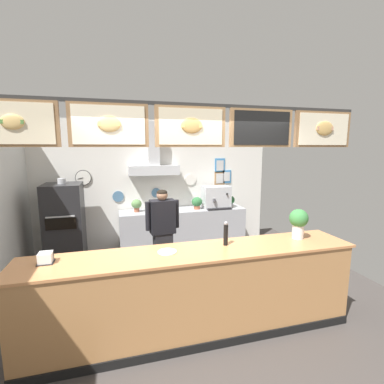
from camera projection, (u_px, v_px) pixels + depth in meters
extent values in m
plane|color=#3F3A38|center=(186.00, 312.00, 3.75)|extent=(6.44, 6.44, 0.00)
cube|color=gray|center=(156.00, 185.00, 6.08)|extent=(5.09, 0.12, 2.77)
cube|color=white|center=(156.00, 185.00, 6.02)|extent=(5.05, 0.01, 2.73)
cylinder|color=black|center=(83.00, 178.00, 5.59)|extent=(0.31, 0.02, 0.31)
cylinder|color=white|center=(83.00, 178.00, 5.58)|extent=(0.29, 0.01, 0.29)
cube|color=black|center=(80.00, 178.00, 5.56)|extent=(0.11, 0.01, 0.03)
cylinder|color=teal|center=(118.00, 196.00, 5.83)|extent=(0.23, 0.02, 0.23)
cylinder|color=teal|center=(156.00, 193.00, 6.03)|extent=(0.21, 0.02, 0.21)
cylinder|color=white|center=(190.00, 180.00, 6.19)|extent=(0.25, 0.02, 0.25)
cube|color=teal|center=(227.00, 177.00, 6.41)|extent=(0.21, 0.02, 0.29)
cube|color=silver|center=(227.00, 177.00, 6.40)|extent=(0.15, 0.01, 0.21)
cube|color=teal|center=(220.00, 165.00, 6.32)|extent=(0.24, 0.02, 0.32)
cube|color=#B7B7B7|center=(220.00, 165.00, 6.31)|extent=(0.17, 0.01, 0.23)
cube|color=#997047|center=(220.00, 178.00, 6.37)|extent=(0.24, 0.02, 0.31)
cube|color=#B7B7B7|center=(220.00, 178.00, 6.36)|extent=(0.17, 0.01, 0.23)
cube|color=silver|center=(154.00, 170.00, 5.81)|extent=(1.05, 0.31, 0.20)
cube|color=silver|center=(153.00, 144.00, 5.75)|extent=(0.24, 0.24, 0.89)
cube|color=#2D2D2D|center=(190.00, 105.00, 3.12)|extent=(4.41, 0.04, 0.04)
cube|color=olive|center=(14.00, 123.00, 2.67)|extent=(0.81, 0.05, 0.45)
cube|color=beige|center=(13.00, 123.00, 2.64)|extent=(0.73, 0.01, 0.40)
ellipsoid|color=#E5BC70|center=(12.00, 122.00, 2.63)|extent=(0.21, 0.04, 0.15)
cube|color=#51843D|center=(12.00, 122.00, 2.62)|extent=(0.20, 0.01, 0.04)
cube|color=olive|center=(109.00, 125.00, 2.90)|extent=(0.81, 0.05, 0.45)
cube|color=#F2E5C6|center=(109.00, 125.00, 2.87)|extent=(0.73, 0.01, 0.40)
ellipsoid|color=#E5BC70|center=(109.00, 124.00, 2.86)|extent=(0.23, 0.04, 0.16)
cube|color=#E5C666|center=(109.00, 124.00, 2.85)|extent=(0.22, 0.01, 0.04)
cube|color=#9E754C|center=(191.00, 127.00, 3.13)|extent=(0.81, 0.05, 0.45)
cube|color=beige|center=(191.00, 127.00, 3.10)|extent=(0.73, 0.01, 0.40)
ellipsoid|color=tan|center=(192.00, 126.00, 3.09)|extent=(0.24, 0.04, 0.17)
cube|color=#E5C666|center=(192.00, 126.00, 3.08)|extent=(0.23, 0.01, 0.04)
cube|color=#9E754C|center=(261.00, 128.00, 3.36)|extent=(0.81, 0.05, 0.45)
cube|color=black|center=(262.00, 128.00, 3.33)|extent=(0.73, 0.01, 0.40)
cube|color=olive|center=(322.00, 129.00, 3.59)|extent=(0.81, 0.05, 0.45)
cube|color=#F2E5C6|center=(324.00, 129.00, 3.56)|extent=(0.73, 0.01, 0.40)
ellipsoid|color=#DBAD60|center=(325.00, 128.00, 3.55)|extent=(0.26, 0.04, 0.18)
cube|color=tan|center=(325.00, 128.00, 3.54)|extent=(0.25, 0.01, 0.05)
cube|color=#B77F4C|center=(195.00, 294.00, 3.25)|extent=(3.78, 0.63, 1.00)
cube|color=#CF8550|center=(195.00, 252.00, 3.17)|extent=(3.85, 0.66, 0.03)
cube|color=black|center=(203.00, 347.00, 3.02)|extent=(3.78, 0.02, 0.10)
cube|color=#A3A5AD|center=(183.00, 230.00, 5.98)|extent=(2.65, 0.59, 0.89)
cube|color=gray|center=(183.00, 242.00, 6.03)|extent=(2.52, 0.55, 0.02)
cube|color=#232326|center=(65.00, 225.00, 5.12)|extent=(0.66, 0.68, 1.55)
cube|color=black|center=(61.00, 224.00, 4.77)|extent=(0.49, 0.02, 0.20)
cube|color=#B7BABF|center=(60.00, 217.00, 4.73)|extent=(0.46, 0.02, 0.02)
cylinder|color=#B7BABF|center=(62.00, 181.00, 4.99)|extent=(0.14, 0.14, 0.10)
cube|color=#232328|center=(163.00, 258.00, 4.48)|extent=(0.30, 0.22, 0.85)
cube|color=black|center=(162.00, 217.00, 4.37)|extent=(0.40, 0.25, 0.53)
cylinder|color=black|center=(176.00, 214.00, 4.44)|extent=(0.08, 0.08, 0.45)
cylinder|color=black|center=(148.00, 216.00, 4.29)|extent=(0.08, 0.08, 0.45)
sphere|color=#997056|center=(162.00, 195.00, 4.32)|extent=(0.17, 0.17, 0.17)
ellipsoid|color=black|center=(162.00, 193.00, 4.31)|extent=(0.17, 0.17, 0.10)
cube|color=silver|center=(216.00, 197.00, 6.05)|extent=(0.58, 0.36, 0.47)
cylinder|color=#4C4C51|center=(214.00, 200.00, 5.82)|extent=(0.06, 0.06, 0.06)
cube|color=black|center=(219.00, 209.00, 5.87)|extent=(0.52, 0.10, 0.04)
sphere|color=black|center=(227.00, 194.00, 5.89)|extent=(0.04, 0.04, 0.04)
cylinder|color=#9E563D|center=(137.00, 210.00, 5.69)|extent=(0.11, 0.11, 0.09)
ellipsoid|color=#5B844C|center=(137.00, 204.00, 5.67)|extent=(0.21, 0.21, 0.19)
cylinder|color=beige|center=(163.00, 208.00, 5.79)|extent=(0.09, 0.09, 0.10)
ellipsoid|color=#2D6638|center=(163.00, 204.00, 5.78)|extent=(0.13, 0.13, 0.11)
cylinder|color=#9E563D|center=(197.00, 207.00, 5.95)|extent=(0.14, 0.14, 0.08)
ellipsoid|color=#2D6638|center=(197.00, 202.00, 5.93)|extent=(0.23, 0.23, 0.20)
cylinder|color=#4C4C51|center=(230.00, 205.00, 6.19)|extent=(0.12, 0.12, 0.08)
ellipsoid|color=#2D6638|center=(230.00, 200.00, 6.17)|extent=(0.21, 0.21, 0.19)
cylinder|color=silver|center=(298.00, 231.00, 3.59)|extent=(0.14, 0.14, 0.19)
cylinder|color=gray|center=(298.00, 236.00, 3.60)|extent=(0.13, 0.13, 0.06)
ellipsoid|color=#387A3D|center=(299.00, 218.00, 3.56)|extent=(0.24, 0.24, 0.24)
cylinder|color=black|center=(226.00, 235.00, 3.34)|extent=(0.05, 0.05, 0.25)
sphere|color=gray|center=(226.00, 223.00, 3.31)|extent=(0.05, 0.05, 0.05)
cube|color=#262628|center=(46.00, 262.00, 2.84)|extent=(0.15, 0.15, 0.01)
cylinder|color=#262628|center=(37.00, 258.00, 2.81)|extent=(0.01, 0.01, 0.13)
cylinder|color=#262628|center=(54.00, 256.00, 2.85)|extent=(0.01, 0.01, 0.13)
cube|color=white|center=(46.00, 258.00, 2.83)|extent=(0.13, 0.13, 0.11)
cylinder|color=white|center=(167.00, 252.00, 3.13)|extent=(0.21, 0.21, 0.01)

